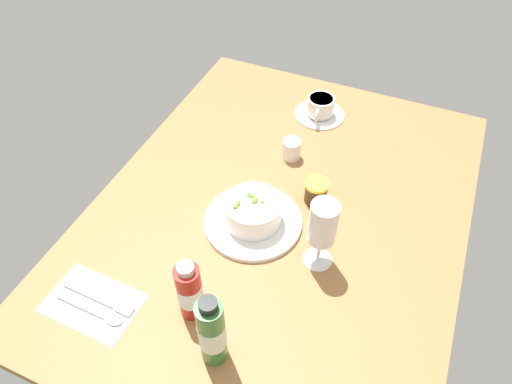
{
  "coord_description": "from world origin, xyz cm",
  "views": [
    {
      "loc": [
        69.88,
        23.96,
        84.65
      ],
      "look_at": [
        3.89,
        -4.35,
        7.93
      ],
      "focal_mm": 33.39,
      "sensor_mm": 36.0,
      "label": 1
    }
  ],
  "objects_px": {
    "coffee_cup": "(320,108)",
    "sauce_bottle_green": "(212,332)",
    "creamer_jug": "(292,149)",
    "jam_jar": "(316,192)",
    "porridge_bowl": "(253,214)",
    "cutlery_setting": "(94,304)",
    "wine_glass": "(323,226)",
    "sauce_bottle_red": "(190,291)"
  },
  "relations": [
    {
      "from": "coffee_cup",
      "to": "sauce_bottle_green",
      "type": "relative_size",
      "value": 0.77
    },
    {
      "from": "creamer_jug",
      "to": "jam_jar",
      "type": "bearing_deg",
      "value": 41.03
    },
    {
      "from": "porridge_bowl",
      "to": "creamer_jug",
      "type": "relative_size",
      "value": 3.8
    },
    {
      "from": "porridge_bowl",
      "to": "jam_jar",
      "type": "distance_m",
      "value": 0.16
    },
    {
      "from": "porridge_bowl",
      "to": "jam_jar",
      "type": "xyz_separation_m",
      "value": [
        -0.12,
        0.11,
        -0.0
      ]
    },
    {
      "from": "porridge_bowl",
      "to": "jam_jar",
      "type": "relative_size",
      "value": 3.81
    },
    {
      "from": "cutlery_setting",
      "to": "sauce_bottle_green",
      "type": "relative_size",
      "value": 1.02
    },
    {
      "from": "wine_glass",
      "to": "sauce_bottle_red",
      "type": "distance_m",
      "value": 0.29
    },
    {
      "from": "creamer_jug",
      "to": "jam_jar",
      "type": "height_order",
      "value": "same"
    },
    {
      "from": "porridge_bowl",
      "to": "coffee_cup",
      "type": "relative_size",
      "value": 1.58
    },
    {
      "from": "wine_glass",
      "to": "creamer_jug",
      "type": "bearing_deg",
      "value": -149.8
    },
    {
      "from": "coffee_cup",
      "to": "wine_glass",
      "type": "xyz_separation_m",
      "value": [
        0.48,
        0.15,
        0.09
      ]
    },
    {
      "from": "porridge_bowl",
      "to": "sauce_bottle_red",
      "type": "xyz_separation_m",
      "value": [
        0.25,
        -0.02,
        0.04
      ]
    },
    {
      "from": "porridge_bowl",
      "to": "wine_glass",
      "type": "bearing_deg",
      "value": 77.07
    },
    {
      "from": "jam_jar",
      "to": "sauce_bottle_green",
      "type": "relative_size",
      "value": 0.32
    },
    {
      "from": "wine_glass",
      "to": "sauce_bottle_green",
      "type": "relative_size",
      "value": 0.94
    },
    {
      "from": "coffee_cup",
      "to": "creamer_jug",
      "type": "height_order",
      "value": "same"
    },
    {
      "from": "jam_jar",
      "to": "sauce_bottle_red",
      "type": "height_order",
      "value": "sauce_bottle_red"
    },
    {
      "from": "jam_jar",
      "to": "sauce_bottle_green",
      "type": "height_order",
      "value": "sauce_bottle_green"
    },
    {
      "from": "porridge_bowl",
      "to": "sauce_bottle_red",
      "type": "height_order",
      "value": "sauce_bottle_red"
    },
    {
      "from": "cutlery_setting",
      "to": "wine_glass",
      "type": "xyz_separation_m",
      "value": [
        -0.28,
        0.38,
        0.11
      ]
    },
    {
      "from": "cutlery_setting",
      "to": "wine_glass",
      "type": "height_order",
      "value": "wine_glass"
    },
    {
      "from": "wine_glass",
      "to": "jam_jar",
      "type": "height_order",
      "value": "wine_glass"
    },
    {
      "from": "cutlery_setting",
      "to": "jam_jar",
      "type": "bearing_deg",
      "value": 144.42
    },
    {
      "from": "creamer_jug",
      "to": "sauce_bottle_green",
      "type": "relative_size",
      "value": 0.32
    },
    {
      "from": "porridge_bowl",
      "to": "wine_glass",
      "type": "relative_size",
      "value": 1.29
    },
    {
      "from": "coffee_cup",
      "to": "sauce_bottle_red",
      "type": "xyz_separation_m",
      "value": [
        0.69,
        -0.04,
        0.04
      ]
    },
    {
      "from": "porridge_bowl",
      "to": "coffee_cup",
      "type": "xyz_separation_m",
      "value": [
        -0.44,
        0.02,
        -0.01
      ]
    },
    {
      "from": "creamer_jug",
      "to": "wine_glass",
      "type": "height_order",
      "value": "wine_glass"
    },
    {
      "from": "sauce_bottle_red",
      "to": "coffee_cup",
      "type": "bearing_deg",
      "value": 177.03
    },
    {
      "from": "porridge_bowl",
      "to": "creamer_jug",
      "type": "height_order",
      "value": "porridge_bowl"
    },
    {
      "from": "jam_jar",
      "to": "porridge_bowl",
      "type": "bearing_deg",
      "value": -41.15
    },
    {
      "from": "creamer_jug",
      "to": "wine_glass",
      "type": "bearing_deg",
      "value": 30.2
    },
    {
      "from": "coffee_cup",
      "to": "wine_glass",
      "type": "height_order",
      "value": "wine_glass"
    },
    {
      "from": "sauce_bottle_red",
      "to": "sauce_bottle_green",
      "type": "distance_m",
      "value": 0.1
    },
    {
      "from": "cutlery_setting",
      "to": "wine_glass",
      "type": "relative_size",
      "value": 1.09
    },
    {
      "from": "wine_glass",
      "to": "sauce_bottle_red",
      "type": "relative_size",
      "value": 1.15
    },
    {
      "from": "cutlery_setting",
      "to": "sauce_bottle_green",
      "type": "bearing_deg",
      "value": 90.64
    },
    {
      "from": "porridge_bowl",
      "to": "cutlery_setting",
      "type": "height_order",
      "value": "porridge_bowl"
    },
    {
      "from": "cutlery_setting",
      "to": "sauce_bottle_green",
      "type": "distance_m",
      "value": 0.28
    },
    {
      "from": "jam_jar",
      "to": "creamer_jug",
      "type": "bearing_deg",
      "value": -138.97
    },
    {
      "from": "wine_glass",
      "to": "porridge_bowl",
      "type": "bearing_deg",
      "value": -102.93
    }
  ]
}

